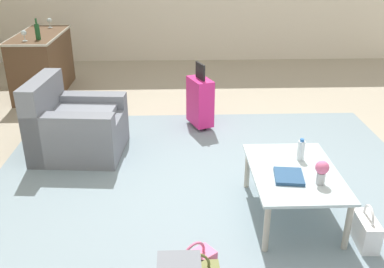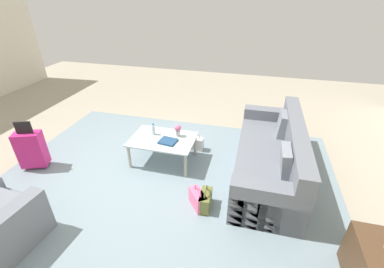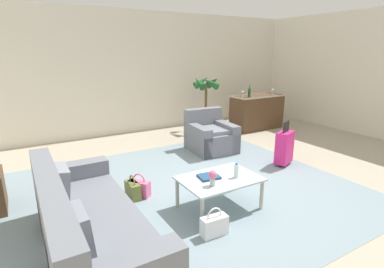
% 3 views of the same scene
% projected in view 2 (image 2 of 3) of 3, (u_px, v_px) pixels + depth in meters
% --- Properties ---
extents(ground_plane, '(12.00, 12.00, 0.00)m').
position_uv_depth(ground_plane, '(130.00, 175.00, 4.13)').
color(ground_plane, '#A89E89').
extents(area_rug, '(5.20, 4.40, 0.01)m').
position_uv_depth(area_rug, '(161.00, 189.00, 3.83)').
color(area_rug, gray).
rests_on(area_rug, ground).
extents(couch, '(0.93, 2.43, 0.89)m').
position_uv_depth(couch, '(274.00, 158.00, 4.01)').
color(couch, slate).
rests_on(couch, ground).
extents(coffee_table, '(1.06, 0.73, 0.45)m').
position_uv_depth(coffee_table, '(163.00, 141.00, 4.27)').
color(coffee_table, silver).
rests_on(coffee_table, ground).
extents(water_bottle, '(0.06, 0.06, 0.20)m').
position_uv_depth(water_bottle, '(153.00, 129.00, 4.33)').
color(water_bottle, silver).
rests_on(water_bottle, coffee_table).
extents(coffee_table_book, '(0.30, 0.27, 0.03)m').
position_uv_depth(coffee_table_book, '(168.00, 141.00, 4.14)').
color(coffee_table_book, navy).
rests_on(coffee_table_book, coffee_table).
extents(flower_vase, '(0.11, 0.11, 0.21)m').
position_uv_depth(flower_vase, '(178.00, 130.00, 4.26)').
color(flower_vase, '#B2B7BC').
rests_on(flower_vase, coffee_table).
extents(suitcase_magenta, '(0.45, 0.35, 0.85)m').
position_uv_depth(suitcase_magenta, '(31.00, 149.00, 4.14)').
color(suitcase_magenta, '#D12375').
rests_on(suitcase_magenta, ground).
extents(handbag_pink, '(0.31, 0.34, 0.36)m').
position_uv_depth(handbag_pink, '(198.00, 199.00, 3.48)').
color(handbag_pink, pink).
rests_on(handbag_pink, ground).
extents(handbag_white, '(0.33, 0.15, 0.36)m').
position_uv_depth(handbag_white, '(195.00, 143.00, 4.73)').
color(handbag_white, white).
rests_on(handbag_white, ground).
extents(handbag_olive, '(0.15, 0.32, 0.36)m').
position_uv_depth(handbag_olive, '(205.00, 200.00, 3.46)').
color(handbag_olive, olive).
rests_on(handbag_olive, ground).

